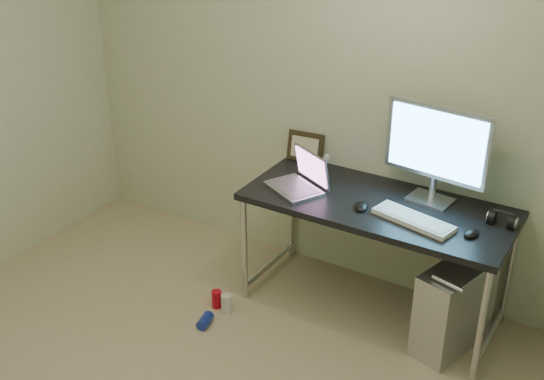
{
  "coord_description": "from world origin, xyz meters",
  "views": [
    {
      "loc": [
        1.9,
        -1.87,
        2.57
      ],
      "look_at": [
        0.13,
        1.06,
        0.85
      ],
      "focal_mm": 45.0,
      "sensor_mm": 36.0,
      "label": 1
    }
  ],
  "objects": [
    {
      "name": "wall_back",
      "position": [
        0.0,
        1.75,
        1.25
      ],
      "size": [
        3.5,
        0.02,
        2.5
      ],
      "primitive_type": "cube",
      "color": "beige",
      "rests_on": "ground"
    },
    {
      "name": "picture_frame",
      "position": [
        -0.01,
        1.71,
        0.85
      ],
      "size": [
        0.25,
        0.09,
        0.2
      ],
      "primitive_type": "cube",
      "rotation": [
        -0.21,
        0.0,
        0.1
      ],
      "color": "black",
      "rests_on": "desk"
    },
    {
      "name": "can_red",
      "position": [
        -0.2,
        0.94,
        0.06
      ],
      "size": [
        0.08,
        0.08,
        0.11
      ],
      "primitive_type": "cylinder",
      "rotation": [
        0.0,
        0.0,
        0.24
      ],
      "color": "red",
      "rests_on": "ground"
    },
    {
      "name": "cable_a",
      "position": [
        1.11,
        1.7,
        0.4
      ],
      "size": [
        0.01,
        0.16,
        0.69
      ],
      "primitive_type": "cylinder",
      "rotation": [
        0.21,
        0.0,
        0.0
      ],
      "color": "black",
      "rests_on": "ground"
    },
    {
      "name": "mouse_right",
      "position": [
        1.2,
        1.32,
        0.77
      ],
      "size": [
        0.09,
        0.12,
        0.04
      ],
      "primitive_type": "ellipsoid",
      "rotation": [
        0.0,
        0.0,
        -0.16
      ],
      "color": "black",
      "rests_on": "desk"
    },
    {
      "name": "tower_computer",
      "position": [
        1.16,
        1.34,
        0.26
      ],
      "size": [
        0.35,
        0.55,
        0.56
      ],
      "rotation": [
        0.0,
        0.0,
        -0.28
      ],
      "color": "silver",
      "rests_on": "ground"
    },
    {
      "name": "can_blue",
      "position": [
        -0.15,
        0.75,
        0.03
      ],
      "size": [
        0.09,
        0.13,
        0.07
      ],
      "primitive_type": "cylinder",
      "rotation": [
        1.57,
        0.0,
        0.19
      ],
      "color": "#1930A0",
      "rests_on": "ground"
    },
    {
      "name": "can_white",
      "position": [
        -0.11,
        0.92,
        0.06
      ],
      "size": [
        0.07,
        0.07,
        0.12
      ],
      "primitive_type": "cylinder",
      "rotation": [
        0.0,
        0.0,
        -0.02
      ],
      "color": "silver",
      "rests_on": "ground"
    },
    {
      "name": "laptop",
      "position": [
        0.16,
        1.35,
        0.8
      ],
      "size": [
        0.41,
        0.38,
        0.22
      ],
      "rotation": [
        0.0,
        0.0,
        -0.48
      ],
      "color": "silver",
      "rests_on": "desk"
    },
    {
      "name": "desk",
      "position": [
        0.63,
        1.41,
        0.67
      ],
      "size": [
        1.54,
        0.68,
        0.75
      ],
      "color": "black",
      "rests_on": "ground"
    },
    {
      "name": "mouse_left",
      "position": [
        0.58,
        1.3,
        0.77
      ],
      "size": [
        0.11,
        0.14,
        0.04
      ],
      "primitive_type": "ellipsoid",
      "rotation": [
        0.0,
        0.0,
        0.33
      ],
      "color": "black",
      "rests_on": "desk"
    },
    {
      "name": "monitor",
      "position": [
        0.88,
        1.59,
        1.09
      ],
      "size": [
        0.61,
        0.21,
        0.57
      ],
      "rotation": [
        0.0,
        0.0,
        -0.12
      ],
      "color": "silver",
      "rests_on": "desk"
    },
    {
      "name": "webcam",
      "position": [
        0.18,
        1.64,
        0.83
      ],
      "size": [
        0.04,
        0.03,
        0.11
      ],
      "rotation": [
        0.0,
        0.0,
        0.22
      ],
      "color": "silver",
      "rests_on": "desk"
    },
    {
      "name": "cable_b",
      "position": [
        1.2,
        1.68,
        0.38
      ],
      "size": [
        0.02,
        0.11,
        0.71
      ],
      "primitive_type": "cylinder",
      "rotation": [
        0.14,
        0.0,
        0.09
      ],
      "color": "black",
      "rests_on": "ground"
    },
    {
      "name": "keyboard",
      "position": [
        0.89,
        1.3,
        0.76
      ],
      "size": [
        0.48,
        0.25,
        0.03
      ],
      "primitive_type": "cube",
      "rotation": [
        0.0,
        0.0,
        -0.23
      ],
      "color": "white",
      "rests_on": "desk"
    },
    {
      "name": "headphones",
      "position": [
        1.31,
        1.52,
        0.78
      ],
      "size": [
        0.15,
        0.09,
        0.1
      ],
      "rotation": [
        0.0,
        0.0,
        -0.02
      ],
      "color": "black",
      "rests_on": "desk"
    }
  ]
}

